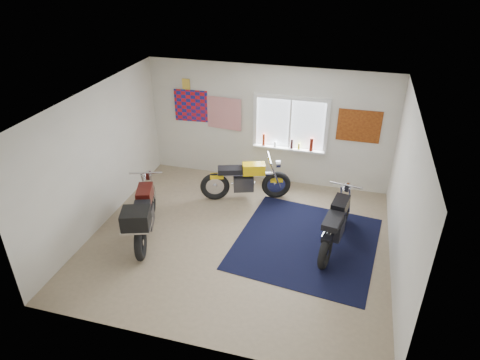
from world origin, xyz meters
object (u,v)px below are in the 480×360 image
(black_chrome_bike, at_px, (336,224))
(yellow_triumph, at_px, (245,181))
(navy_rug, at_px, (306,243))
(maroon_tourer, at_px, (143,214))

(black_chrome_bike, bearing_deg, yellow_triumph, 69.90)
(navy_rug, bearing_deg, black_chrome_bike, 11.67)
(yellow_triumph, height_order, maroon_tourer, maroon_tourer)
(black_chrome_bike, height_order, maroon_tourer, maroon_tourer)
(navy_rug, relative_size, black_chrome_bike, 1.31)
(yellow_triumph, relative_size, maroon_tourer, 0.92)
(yellow_triumph, bearing_deg, black_chrome_bike, -48.64)
(navy_rug, bearing_deg, maroon_tourer, -167.30)
(navy_rug, xyz_separation_m, maroon_tourer, (-2.95, -0.66, 0.55))
(yellow_triumph, relative_size, black_chrome_bike, 0.96)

